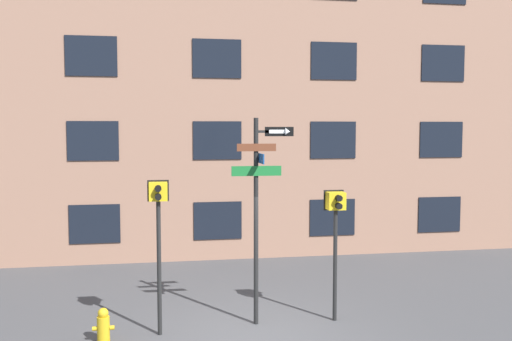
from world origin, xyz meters
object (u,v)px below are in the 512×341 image
street_sign_pole (259,200)px  pedestrian_signal_right (336,219)px  fire_hydrant (103,326)px  pedestrian_signal_left (158,216)px

street_sign_pole → pedestrian_signal_right: bearing=-2.4°
street_sign_pole → fire_hydrant: 3.63m
street_sign_pole → pedestrian_signal_left: (-1.91, -0.27, -0.22)m
street_sign_pole → pedestrian_signal_left: bearing=-172.0°
street_sign_pole → fire_hydrant: size_ratio=6.42×
pedestrian_signal_right → pedestrian_signal_left: bearing=-176.6°
pedestrian_signal_right → fire_hydrant: pedestrian_signal_right is taller
street_sign_pole → fire_hydrant: bearing=-170.6°
pedestrian_signal_left → fire_hydrant: pedestrian_signal_left is taller
street_sign_pole → fire_hydrant: street_sign_pole is taller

